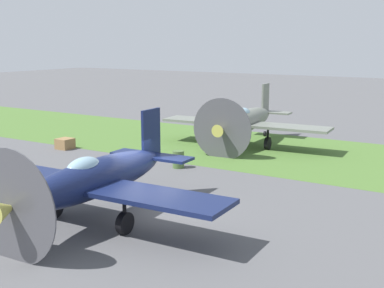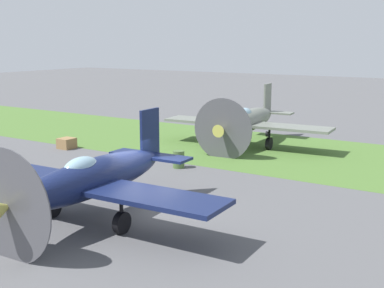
{
  "view_description": "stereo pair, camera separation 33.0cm",
  "coord_description": "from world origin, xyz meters",
  "px_view_note": "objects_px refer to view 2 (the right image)",
  "views": [
    {
      "loc": [
        -11.43,
        15.4,
        6.45
      ],
      "look_at": [
        1.42,
        -5.52,
        1.48
      ],
      "focal_mm": 47.49,
      "sensor_mm": 36.0,
      "label": 1
    },
    {
      "loc": [
        -11.71,
        15.23,
        6.45
      ],
      "look_at": [
        1.42,
        -5.52,
        1.48
      ],
      "focal_mm": 47.49,
      "sensor_mm": 36.0,
      "label": 2
    }
  ],
  "objects_px": {
    "fuel_drum": "(179,159)",
    "airplane_wingman": "(247,121)",
    "supply_crate": "(67,143)",
    "airplane_lead": "(91,178)"
  },
  "relations": [
    {
      "from": "fuel_drum",
      "to": "supply_crate",
      "type": "xyz_separation_m",
      "value": [
        8.52,
        -0.37,
        -0.13
      ]
    },
    {
      "from": "airplane_lead",
      "to": "supply_crate",
      "type": "height_order",
      "value": "airplane_lead"
    },
    {
      "from": "fuel_drum",
      "to": "airplane_wingman",
      "type": "bearing_deg",
      "value": -94.06
    },
    {
      "from": "airplane_wingman",
      "to": "supply_crate",
      "type": "bearing_deg",
      "value": 31.94
    },
    {
      "from": "airplane_wingman",
      "to": "fuel_drum",
      "type": "height_order",
      "value": "airplane_wingman"
    },
    {
      "from": "airplane_lead",
      "to": "supply_crate",
      "type": "xyz_separation_m",
      "value": [
        10.36,
        -8.73,
        -1.31
      ]
    },
    {
      "from": "airplane_wingman",
      "to": "fuel_drum",
      "type": "relative_size",
      "value": 11.93
    },
    {
      "from": "airplane_wingman",
      "to": "supply_crate",
      "type": "relative_size",
      "value": 11.93
    },
    {
      "from": "airplane_wingman",
      "to": "supply_crate",
      "type": "xyz_separation_m",
      "value": [
        9.01,
        6.58,
        -1.28
      ]
    },
    {
      "from": "airplane_lead",
      "to": "fuel_drum",
      "type": "relative_size",
      "value": 12.09
    }
  ]
}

